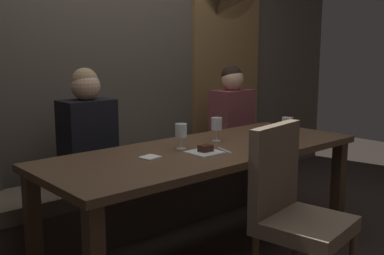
{
  "coord_description": "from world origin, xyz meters",
  "views": [
    {
      "loc": [
        -2.01,
        -2.15,
        1.4
      ],
      "look_at": [
        0.06,
        0.21,
        0.84
      ],
      "focal_mm": 43.46,
      "sensor_mm": 36.0,
      "label": 1
    }
  ],
  "objects_px": {
    "dining_table": "(206,161)",
    "wine_glass_far_left": "(181,132)",
    "banquette_bench": "(145,197)",
    "diner_redhead": "(87,129)",
    "dessert_plate": "(205,151)",
    "wine_glass_far_right": "(287,124)",
    "chair_near_side": "(292,205)",
    "diner_bearded": "(232,111)",
    "fork_on_table": "(224,150)",
    "espresso_cup": "(283,133)",
    "wine_glass_near_right": "(217,124)"
  },
  "relations": [
    {
      "from": "dining_table",
      "to": "wine_glass_far_left",
      "type": "bearing_deg",
      "value": 146.93
    },
    {
      "from": "dining_table",
      "to": "banquette_bench",
      "type": "distance_m",
      "value": 0.82
    },
    {
      "from": "diner_redhead",
      "to": "dessert_plate",
      "type": "xyz_separation_m",
      "value": [
        0.36,
        -0.82,
        -0.07
      ]
    },
    {
      "from": "dining_table",
      "to": "wine_glass_far_right",
      "type": "distance_m",
      "value": 0.65
    },
    {
      "from": "chair_near_side",
      "to": "wine_glass_far_right",
      "type": "distance_m",
      "value": 0.88
    },
    {
      "from": "diner_bearded",
      "to": "fork_on_table",
      "type": "bearing_deg",
      "value": -138.23
    },
    {
      "from": "chair_near_side",
      "to": "diner_redhead",
      "type": "relative_size",
      "value": 1.23
    },
    {
      "from": "banquette_bench",
      "to": "espresso_cup",
      "type": "distance_m",
      "value": 1.17
    },
    {
      "from": "wine_glass_near_right",
      "to": "wine_glass_far_left",
      "type": "bearing_deg",
      "value": -174.62
    },
    {
      "from": "diner_redhead",
      "to": "fork_on_table",
      "type": "height_order",
      "value": "diner_redhead"
    },
    {
      "from": "wine_glass_far_left",
      "to": "wine_glass_far_right",
      "type": "distance_m",
      "value": 0.78
    },
    {
      "from": "diner_redhead",
      "to": "wine_glass_far_right",
      "type": "relative_size",
      "value": 4.86
    },
    {
      "from": "banquette_bench",
      "to": "wine_glass_far_right",
      "type": "relative_size",
      "value": 15.24
    },
    {
      "from": "espresso_cup",
      "to": "fork_on_table",
      "type": "relative_size",
      "value": 0.71
    },
    {
      "from": "diner_bearded",
      "to": "espresso_cup",
      "type": "bearing_deg",
      "value": -109.67
    },
    {
      "from": "espresso_cup",
      "to": "fork_on_table",
      "type": "bearing_deg",
      "value": -175.01
    },
    {
      "from": "wine_glass_near_right",
      "to": "diner_redhead",
      "type": "bearing_deg",
      "value": 138.46
    },
    {
      "from": "chair_near_side",
      "to": "wine_glass_near_right",
      "type": "height_order",
      "value": "chair_near_side"
    },
    {
      "from": "wine_glass_far_left",
      "to": "espresso_cup",
      "type": "distance_m",
      "value": 0.86
    },
    {
      "from": "espresso_cup",
      "to": "fork_on_table",
      "type": "xyz_separation_m",
      "value": [
        -0.66,
        -0.06,
        -0.02
      ]
    },
    {
      "from": "diner_redhead",
      "to": "chair_near_side",
      "type": "bearing_deg",
      "value": -74.0
    },
    {
      "from": "wine_glass_far_left",
      "to": "chair_near_side",
      "type": "bearing_deg",
      "value": -83.7
    },
    {
      "from": "diner_bearded",
      "to": "espresso_cup",
      "type": "xyz_separation_m",
      "value": [
        -0.28,
        -0.79,
        -0.05
      ]
    },
    {
      "from": "diner_bearded",
      "to": "wine_glass_far_left",
      "type": "distance_m",
      "value": 1.28
    },
    {
      "from": "diner_redhead",
      "to": "espresso_cup",
      "type": "xyz_separation_m",
      "value": [
        1.16,
        -0.79,
        -0.06
      ]
    },
    {
      "from": "wine_glass_near_right",
      "to": "dining_table",
      "type": "bearing_deg",
      "value": -149.77
    },
    {
      "from": "espresso_cup",
      "to": "wine_glass_far_left",
      "type": "bearing_deg",
      "value": 168.78
    },
    {
      "from": "banquette_bench",
      "to": "fork_on_table",
      "type": "distance_m",
      "value": 0.98
    },
    {
      "from": "chair_near_side",
      "to": "diner_redhead",
      "type": "bearing_deg",
      "value": 106.0
    },
    {
      "from": "dining_table",
      "to": "espresso_cup",
      "type": "distance_m",
      "value": 0.71
    },
    {
      "from": "dining_table",
      "to": "banquette_bench",
      "type": "bearing_deg",
      "value": 90.0
    },
    {
      "from": "wine_glass_far_left",
      "to": "fork_on_table",
      "type": "xyz_separation_m",
      "value": [
        0.17,
        -0.22,
        -0.11
      ]
    },
    {
      "from": "banquette_bench",
      "to": "chair_near_side",
      "type": "distance_m",
      "value": 1.46
    },
    {
      "from": "diner_redhead",
      "to": "fork_on_table",
      "type": "distance_m",
      "value": 0.99
    },
    {
      "from": "diner_bearded",
      "to": "banquette_bench",
      "type": "bearing_deg",
      "value": -179.34
    },
    {
      "from": "diner_bearded",
      "to": "dessert_plate",
      "type": "height_order",
      "value": "diner_bearded"
    },
    {
      "from": "diner_redhead",
      "to": "dessert_plate",
      "type": "bearing_deg",
      "value": -66.37
    },
    {
      "from": "dessert_plate",
      "to": "dining_table",
      "type": "bearing_deg",
      "value": 42.78
    },
    {
      "from": "dessert_plate",
      "to": "fork_on_table",
      "type": "distance_m",
      "value": 0.14
    },
    {
      "from": "wine_glass_far_right",
      "to": "dessert_plate",
      "type": "bearing_deg",
      "value": 171.95
    },
    {
      "from": "chair_near_side",
      "to": "espresso_cup",
      "type": "distance_m",
      "value": 1.01
    },
    {
      "from": "diner_bearded",
      "to": "dessert_plate",
      "type": "relative_size",
      "value": 4.08
    },
    {
      "from": "dining_table",
      "to": "chair_near_side",
      "type": "distance_m",
      "value": 0.73
    },
    {
      "from": "diner_bearded",
      "to": "wine_glass_far_left",
      "type": "relative_size",
      "value": 4.72
    },
    {
      "from": "diner_bearded",
      "to": "wine_glass_far_right",
      "type": "height_order",
      "value": "diner_bearded"
    },
    {
      "from": "banquette_bench",
      "to": "fork_on_table",
      "type": "bearing_deg",
      "value": -87.83
    },
    {
      "from": "dining_table",
      "to": "wine_glass_far_right",
      "type": "bearing_deg",
      "value": -18.35
    },
    {
      "from": "espresso_cup",
      "to": "chair_near_side",
      "type": "bearing_deg",
      "value": -139.06
    },
    {
      "from": "diner_bearded",
      "to": "wine_glass_near_right",
      "type": "distance_m",
      "value": 0.97
    },
    {
      "from": "wine_glass_far_left",
      "to": "dessert_plate",
      "type": "distance_m",
      "value": 0.21
    }
  ]
}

